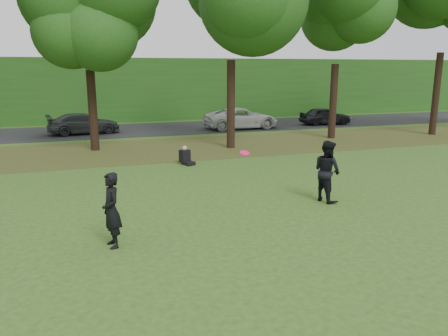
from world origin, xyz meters
name	(u,v)px	position (x,y,z in m)	size (l,w,h in m)	color
ground	(242,238)	(0.00, 0.00, 0.00)	(120.00, 120.00, 0.00)	#294E18
leaf_litter	(155,150)	(0.00, 13.00, 0.01)	(60.00, 7.00, 0.01)	#4F421C
street	(136,130)	(0.00, 21.00, 0.01)	(70.00, 7.00, 0.02)	black
far_hedge	(125,90)	(0.00, 27.00, 2.50)	(70.00, 3.00, 5.00)	#1E5117
player_left	(111,210)	(-3.13, 0.52, 0.91)	(0.67, 0.44, 1.83)	black
player_right	(327,171)	(3.73, 2.18, 0.99)	(0.96, 0.75, 1.98)	black
parked_cars	(117,122)	(-1.33, 19.74, 0.72)	(35.45, 3.48, 1.51)	black
frisbee	(245,153)	(0.45, 1.04, 1.99)	(0.38, 0.36, 0.15)	#E51359
seated_person	(186,157)	(0.71, 9.00, 0.31)	(0.64, 0.83, 0.83)	black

